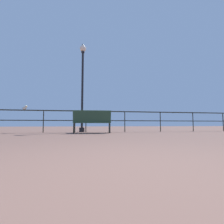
# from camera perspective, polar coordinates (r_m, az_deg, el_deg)

# --- Properties ---
(ground_plane) EXTENTS (60.00, 60.00, 0.00)m
(ground_plane) POSITION_cam_1_polar(r_m,az_deg,el_deg) (1.20, 2.59, -23.16)
(ground_plane) COLOR brown
(pier_railing) EXTENTS (23.78, 0.05, 1.06)m
(pier_railing) POSITION_cam_1_polar(r_m,az_deg,el_deg) (8.18, -9.03, -1.46)
(pier_railing) COLOR black
(pier_railing) RESTS_ON ground_plane
(bench_near_left) EXTENTS (1.69, 0.81, 1.00)m
(bench_near_left) POSITION_cam_1_polar(r_m,az_deg,el_deg) (7.35, -6.94, -3.05)
(bench_near_left) COLOR #27422E
(bench_near_left) RESTS_ON ground_plane
(lamppost_center) EXTENTS (0.33, 0.33, 4.63)m
(lamppost_center) POSITION_cam_1_polar(r_m,az_deg,el_deg) (8.79, -10.23, 11.15)
(lamppost_center) COLOR black
(lamppost_center) RESTS_ON ground_plane
(seagull_on_rail) EXTENTS (0.32, 0.35, 0.20)m
(seagull_on_rail) POSITION_cam_1_polar(r_m,az_deg,el_deg) (8.57, -28.07, 1.33)
(seagull_on_rail) COLOR silver
(seagull_on_rail) RESTS_ON pier_railing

